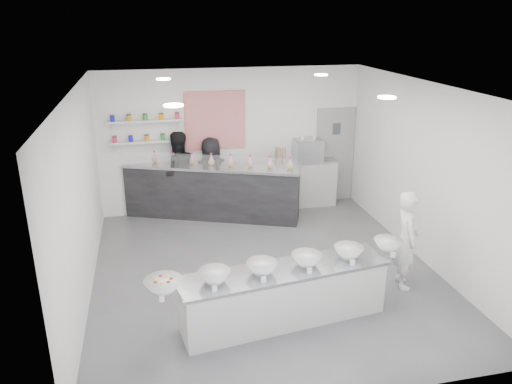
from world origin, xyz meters
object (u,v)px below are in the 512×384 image
back_bar (212,191)px  woman_prep (406,240)px  staff_right (212,176)px  prep_counter (284,295)px  staff_left (178,174)px  espresso_ledge (304,183)px  espresso_machine (308,150)px

back_bar → woman_prep: bearing=-31.8°
woman_prep → staff_right: bearing=46.9°
prep_counter → staff_left: bearing=96.9°
woman_prep → staff_right: (-2.48, 3.67, 0.04)m
staff_left → espresso_ledge: bearing=167.2°
staff_left → espresso_machine: bearing=167.2°
back_bar → espresso_ledge: (2.06, 0.22, -0.05)m
espresso_ledge → woman_prep: (0.45, -3.64, 0.27)m
prep_counter → espresso_machine: size_ratio=4.93×
staff_right → woman_prep: bearing=116.7°
espresso_ledge → espresso_machine: 0.74m
espresso_ledge → espresso_machine: espresso_machine is taller
back_bar → espresso_machine: (2.12, 0.22, 0.69)m
woman_prep → staff_right: staff_right is taller
staff_left → staff_right: staff_left is taller
prep_counter → woman_prep: 2.17m
prep_counter → back_bar: bearing=88.4°
back_bar → staff_left: staff_left is taller
espresso_ledge → staff_right: bearing=179.1°
woman_prep → staff_right: size_ratio=0.95×
back_bar → espresso_ledge: bearing=27.9°
back_bar → espresso_machine: espresso_machine is taller
staff_right → prep_counter: bearing=88.3°
espresso_machine → staff_left: bearing=179.4°
espresso_ledge → staff_left: size_ratio=0.77×
prep_counter → espresso_ledge: (1.62, 4.17, 0.11)m
espresso_ledge → back_bar: bearing=-173.9°
back_bar → staff_right: bearing=104.5°
woman_prep → espresso_machine: bearing=19.0°
prep_counter → espresso_ledge: size_ratio=2.12×
espresso_machine → woman_prep: woman_prep is taller
back_bar → espresso_ledge: 2.07m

